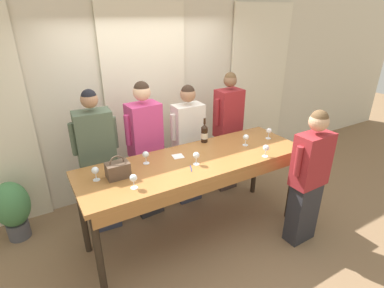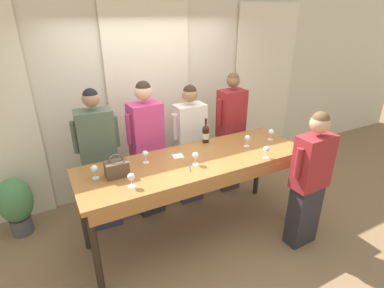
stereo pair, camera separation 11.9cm
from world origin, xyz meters
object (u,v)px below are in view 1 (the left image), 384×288
Objects in this scene: wine_glass_front_left at (133,178)px; guest_pink_top at (146,151)px; wine_glass_center_left at (266,148)px; wine_glass_center_mid at (95,171)px; wine_bottle at (204,133)px; host_pouring at (309,178)px; handbag at (118,170)px; potted_plant at (12,208)px; wine_glass_center_right at (246,138)px; tasting_bar at (197,168)px; guest_striped_shirt at (227,133)px; wine_glass_front_right at (269,131)px; wine_glass_front_mid at (146,155)px; guest_cream_sweater at (188,145)px; wine_glass_back_left at (196,156)px; guest_olive_jacket at (98,163)px.

guest_pink_top is (0.48, 0.92, -0.21)m from wine_glass_front_left.
wine_glass_center_left and wine_glass_center_mid have the same top height.
host_pouring is (0.70, -1.08, -0.31)m from wine_bottle.
guest_pink_top is (0.55, 0.65, -0.19)m from handbag.
host_pouring is (1.92, -0.77, -0.27)m from handbag.
wine_glass_center_right is at bearing -20.83° from potted_plant.
wine_glass_front_left is 1.94m from host_pouring.
tasting_bar is at bearing 146.22° from host_pouring.
guest_striped_shirt reaches higher than potted_plant.
guest_pink_top is (-1.04, 1.04, -0.21)m from wine_glass_center_left.
potted_plant is (-1.04, 0.98, -0.69)m from handbag.
wine_glass_center_right is (0.38, -0.34, -0.01)m from wine_bottle.
wine_glass_front_right is 1.60m from guest_pink_top.
wine_glass_front_mid is 1.00m from guest_cream_sweater.
wine_glass_front_mid is 1.58m from guest_striped_shirt.
wine_glass_front_right is at bearing 2.96° from tasting_bar.
wine_glass_center_right is (-0.40, -0.02, 0.00)m from wine_glass_front_right.
host_pouring is (1.57, -0.90, -0.29)m from wine_glass_front_mid.
handbag is at bearing 169.16° from wine_glass_back_left.
wine_glass_front_left is 1.55m from wine_glass_center_right.
guest_olive_jacket is at bearing 157.67° from wine_glass_center_right.
wine_glass_center_mid is at bearing -163.68° from guest_striped_shirt.
handbag is 0.21m from wine_glass_center_mid.
wine_glass_back_left is (-0.78, 0.23, 0.00)m from wine_glass_center_left.
tasting_bar reaches higher than potted_plant.
guest_cream_sweater reaches higher than wine_glass_front_mid.
guest_olive_jacket is (0.15, 0.60, -0.23)m from wine_glass_center_mid.
wine_glass_center_left is at bearing -32.27° from guest_olive_jacket.
wine_glass_front_left is at bearing -172.34° from wine_glass_front_right.
guest_olive_jacket is 1.89m from guest_striped_shirt.
tasting_bar is 1.54× the size of guest_cream_sweater.
wine_glass_front_mid is at bearing -51.75° from guest_olive_jacket.
wine_glass_front_mid is at bearing 174.87° from wine_glass_front_right.
handbag is at bearing -150.89° from guest_cream_sweater.
handbag reaches higher than wine_glass_center_mid.
wine_glass_front_mid and wine_glass_center_left have the same top height.
guest_pink_top reaches higher than wine_glass_center_left.
wine_glass_back_left is at bearing -32.32° from wine_glass_front_mid.
wine_glass_back_left is 0.87m from guest_pink_top.
host_pouring is at bearing -35.70° from guest_olive_jacket.
wine_glass_front_right is at bearing 43.13° from wine_glass_center_left.
wine_glass_center_mid is at bearing -47.89° from potted_plant.
wine_glass_front_right is at bearing -22.73° from wine_bottle.
tasting_bar is 1.60× the size of host_pouring.
wine_glass_center_mid is (-1.80, 0.44, 0.00)m from wine_glass_center_left.
wine_bottle is at bearing 14.58° from handbag.
tasting_bar is at bearing -177.04° from wine_glass_front_right.
potted_plant is (-3.03, 0.99, -0.71)m from wine_glass_front_right.
wine_bottle is at bearing 49.62° from wine_glass_back_left.
wine_glass_front_right reaches higher than potted_plant.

